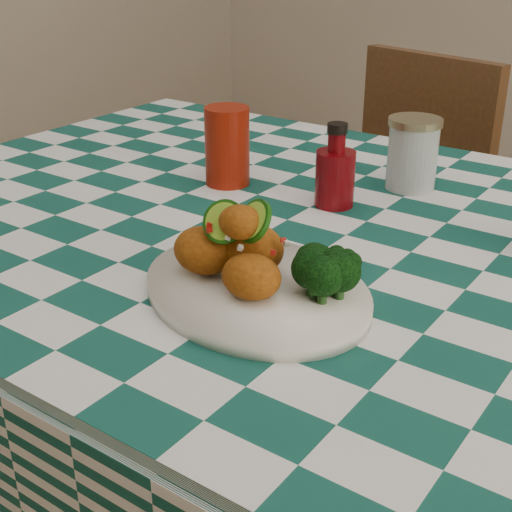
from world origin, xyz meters
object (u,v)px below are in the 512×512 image
Objects in this scene: dining_table at (334,447)px; fried_chicken_pile at (245,244)px; red_tumbler at (227,146)px; mason_jar at (413,154)px; plate at (256,290)px; ketchup_bottle at (336,165)px; wooden_chair_left at (373,237)px.

fried_chicken_pile is (-0.01, -0.23, 0.46)m from dining_table.
mason_jar is at bearing 31.15° from red_tumbler.
dining_table is 0.52m from mason_jar.
plate is 0.48m from mason_jar.
red_tumbler is at bearing -148.85° from mason_jar.
red_tumbler and ketchup_bottle have the same top height.
wooden_chair_left is at bearing 112.46° from dining_table.
ketchup_bottle is 0.78m from wooden_chair_left.
fried_chicken_pile reaches higher than dining_table.
mason_jar is at bearing 66.13° from ketchup_bottle.
wooden_chair_left is at bearing 109.57° from ketchup_bottle.
dining_table is at bearing 86.77° from fried_chicken_pile.
red_tumbler is 0.76m from wooden_chair_left.
dining_table is 12.31× the size of ketchup_bottle.
wooden_chair_left is (-0.30, 0.72, 0.06)m from dining_table.
dining_table is 1.84× the size of wooden_chair_left.
plate is 0.34m from ketchup_bottle.
red_tumbler is at bearing -175.72° from ketchup_bottle.
ketchup_bottle reaches higher than mason_jar.
fried_chicken_pile reaches higher than plate.
plate reaches higher than dining_table.
wooden_chair_left is (-0.02, 0.64, -0.40)m from red_tumbler.
wooden_chair_left is at bearing 107.52° from plate.
plate is 2.33× the size of ketchup_bottle.
red_tumbler is 0.21m from ketchup_bottle.
mason_jar is (0.27, 0.16, -0.01)m from red_tumbler.
red_tumbler is 0.32m from mason_jar.
dining_table is 0.78m from wooden_chair_left.
wooden_chair_left is (-0.29, 0.48, -0.40)m from mason_jar.
plate is 0.43m from red_tumbler.
ketchup_bottle is at bearing 103.46° from plate.
fried_chicken_pile is 1.13× the size of red_tumbler.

